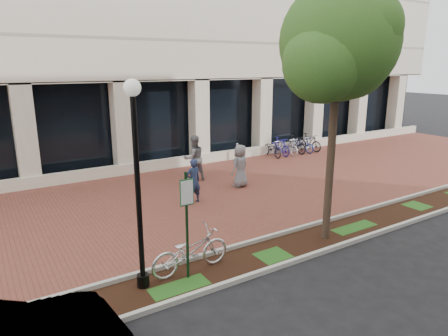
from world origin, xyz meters
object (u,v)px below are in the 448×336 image
pedestrian_left (193,181)px  parking_sign (187,213)px  lamppost (137,176)px  bike_rack_cluster (291,145)px  pedestrian_mid (194,158)px  pedestrian_right (240,166)px  locked_bicycle (190,251)px  street_tree (339,50)px  bollard (237,152)px

pedestrian_left → parking_sign: bearing=55.7°
lamppost → bike_rack_cluster: bearing=35.9°
pedestrian_mid → pedestrian_right: size_ratio=1.12×
parking_sign → locked_bicycle: 1.15m
street_tree → bollard: street_tree is taller
pedestrian_left → pedestrian_right: (2.55, 0.72, 0.06)m
locked_bicycle → bike_rack_cluster: locked_bicycle is taller
parking_sign → bike_rack_cluster: 14.42m
bike_rack_cluster → pedestrian_mid: bearing=-165.5°
parking_sign → pedestrian_mid: 8.26m
bike_rack_cluster → locked_bicycle: bearing=-141.3°
bollard → parking_sign: bearing=-129.5°
lamppost → street_tree: 6.13m
locked_bicycle → pedestrian_left: pedestrian_left is taller
parking_sign → pedestrian_right: bearing=45.7°
locked_bicycle → pedestrian_left: (2.43, 4.42, 0.28)m
pedestrian_right → street_tree: bearing=64.9°
street_tree → locked_bicycle: street_tree is taller
parking_sign → lamppost: 1.44m
parking_sign → street_tree: (4.47, -0.10, 3.64)m
street_tree → pedestrian_mid: (-0.47, 7.29, -4.30)m
bollard → pedestrian_mid: bearing=-150.8°
street_tree → bike_rack_cluster: (6.70, 9.15, -4.81)m
pedestrian_left → pedestrian_right: 2.65m
bike_rack_cluster → pedestrian_right: bearing=-148.6°
pedestrian_mid → bollard: pedestrian_mid is taller
pedestrian_right → bike_rack_cluster: bearing=-166.3°
street_tree → pedestrian_right: size_ratio=3.97×
street_tree → pedestrian_left: size_ratio=4.27×
pedestrian_right → bollard: size_ratio=1.83×
parking_sign → lamppost: lamppost is taller
lamppost → locked_bicycle: lamppost is taller
pedestrian_mid → pedestrian_right: 2.16m
parking_sign → street_tree: 5.77m
pedestrian_mid → pedestrian_right: (1.18, -1.81, -0.11)m
street_tree → locked_bicycle: (-4.27, 0.35, -4.75)m
locked_bicycle → pedestrian_mid: pedestrian_mid is taller
pedestrian_right → bike_rack_cluster: pedestrian_right is taller
pedestrian_right → bike_rack_cluster: size_ratio=0.50×
parking_sign → street_tree: bearing=-1.7°
parking_sign → bike_rack_cluster: size_ratio=0.74×
pedestrian_mid → locked_bicycle: bearing=64.0°
pedestrian_left → pedestrian_right: size_ratio=0.93×
parking_sign → locked_bicycle: (0.20, 0.26, -1.11)m
lamppost → bollard: lamppost is taller
bike_rack_cluster → bollard: bearing=177.5°
locked_bicycle → pedestrian_left: size_ratio=1.25×
parking_sign → lamppost: bearing=168.1°
street_tree → pedestrian_left: (-1.84, 4.77, -4.47)m
bollard → pedestrian_left: bearing=-137.7°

